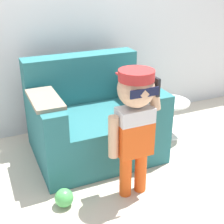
{
  "coord_description": "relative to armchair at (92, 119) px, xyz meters",
  "views": [
    {
      "loc": [
        -0.93,
        -2.44,
        1.6
      ],
      "look_at": [
        0.01,
        -0.33,
        0.56
      ],
      "focal_mm": 50.0,
      "sensor_mm": 36.0,
      "label": 1
    }
  ],
  "objects": [
    {
      "name": "ground_plane",
      "position": [
        0.02,
        -0.06,
        -0.33
      ],
      "size": [
        10.0,
        10.0,
        0.0
      ],
      "primitive_type": "plane",
      "color": "beige"
    },
    {
      "name": "side_table",
      "position": [
        0.83,
        -0.06,
        -0.08
      ],
      "size": [
        0.4,
        0.4,
        0.4
      ],
      "color": "white",
      "rests_on": "ground_plane"
    },
    {
      "name": "person_child",
      "position": [
        0.06,
        -0.73,
        0.34
      ],
      "size": [
        0.41,
        0.31,
        1.01
      ],
      "color": "#E05119",
      "rests_on": "ground_plane"
    },
    {
      "name": "armchair",
      "position": [
        0.0,
        0.0,
        0.0
      ],
      "size": [
        1.13,
        0.91,
        0.88
      ],
      "color": "#286B70",
      "rests_on": "ground_plane"
    },
    {
      "name": "toy_ball",
      "position": [
        -0.48,
        -0.67,
        -0.26
      ],
      "size": [
        0.14,
        0.14,
        0.14
      ],
      "color": "#4CB256",
      "rests_on": "ground_plane"
    },
    {
      "name": "wall_back",
      "position": [
        0.02,
        0.63,
        0.97
      ],
      "size": [
        10.0,
        0.05,
        2.6
      ],
      "color": "silver",
      "rests_on": "ground_plane"
    }
  ]
}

